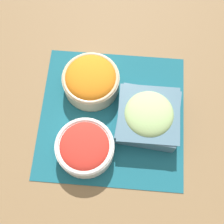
{
  "coord_description": "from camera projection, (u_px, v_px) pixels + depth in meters",
  "views": [
    {
      "loc": [
        -0.34,
        -0.03,
        0.93
      ],
      "look_at": [
        0.0,
        0.0,
        0.03
      ],
      "focal_mm": 50.0,
      "sensor_mm": 36.0,
      "label": 1
    }
  ],
  "objects": [
    {
      "name": "cucumber_bowl",
      "position": [
        148.0,
        116.0,
        0.94
      ],
      "size": [
        0.2,
        0.2,
        0.09
      ],
      "color": "slate",
      "rests_on": "placemat"
    },
    {
      "name": "tomato_bowl",
      "position": [
        85.0,
        147.0,
        0.91
      ],
      "size": [
        0.17,
        0.17,
        0.07
      ],
      "color": "white",
      "rests_on": "placemat"
    },
    {
      "name": "ground_plane",
      "position": [
        112.0,
        116.0,
        0.99
      ],
      "size": [
        3.0,
        3.0,
        0.0
      ],
      "primitive_type": "plane",
      "color": "olive"
    },
    {
      "name": "placemat",
      "position": [
        112.0,
        116.0,
        0.99
      ],
      "size": [
        0.45,
        0.45,
        0.0
      ],
      "color": "#195B6B",
      "rests_on": "ground_plane"
    },
    {
      "name": "carrot_bowl",
      "position": [
        91.0,
        80.0,
        0.98
      ],
      "size": [
        0.18,
        0.18,
        0.09
      ],
      "color": "#C6B28E",
      "rests_on": "placemat"
    }
  ]
}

